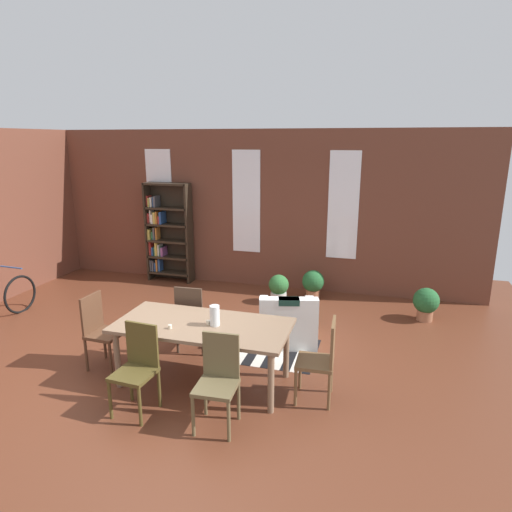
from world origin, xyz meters
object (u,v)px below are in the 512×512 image
at_px(dining_table, 203,330).
at_px(vase_on_table, 215,316).
at_px(bookshelf_tall, 166,233).
at_px(dining_chair_near_right, 218,378).
at_px(potted_plant_corner, 313,283).
at_px(dining_chair_far_left, 192,316).
at_px(armchair_white, 287,323).
at_px(dining_chair_head_right, 322,358).
at_px(dining_chair_head_left, 101,329).
at_px(potted_plant_by_shelf, 426,302).
at_px(dining_chair_near_left, 137,366).
at_px(potted_plant_window, 279,288).

distance_m(dining_table, vase_on_table, 0.25).
xyz_separation_m(dining_table, bookshelf_tall, (-2.25, 3.51, 0.32)).
relative_size(dining_chair_near_right, potted_plant_corner, 1.79).
bearing_deg(dining_chair_far_left, dining_chair_near_right, -57.20).
xyz_separation_m(dining_chair_far_left, armchair_white, (1.18, 0.66, -0.23)).
bearing_deg(dining_chair_head_right, armchair_white, 116.12).
relative_size(dining_chair_head_left, potted_plant_corner, 1.79).
bearing_deg(bookshelf_tall, dining_chair_head_left, -76.25).
distance_m(dining_chair_far_left, potted_plant_by_shelf, 3.74).
relative_size(vase_on_table, potted_plant_corner, 0.45).
height_order(dining_table, bookshelf_tall, bookshelf_tall).
bearing_deg(dining_chair_near_right, potted_plant_corner, 84.89).
xyz_separation_m(armchair_white, potted_plant_by_shelf, (1.97, 1.35, 0.02)).
bearing_deg(bookshelf_tall, potted_plant_corner, -5.58).
relative_size(dining_chair_near_left, dining_chair_head_left, 1.00).
xyz_separation_m(dining_table, vase_on_table, (0.15, 0.00, 0.20)).
xyz_separation_m(dining_chair_far_left, potted_plant_window, (0.71, 2.13, -0.24)).
bearing_deg(armchair_white, dining_table, -118.05).
xyz_separation_m(vase_on_table, dining_chair_far_left, (-0.61, 0.70, -0.35)).
bearing_deg(bookshelf_tall, potted_plant_window, -15.20).
relative_size(dining_chair_head_right, bookshelf_tall, 0.48).
height_order(dining_chair_near_left, potted_plant_corner, dining_chair_near_left).
relative_size(bookshelf_tall, potted_plant_by_shelf, 3.71).
height_order(dining_chair_head_right, bookshelf_tall, bookshelf_tall).
height_order(dining_chair_far_left, dining_chair_head_left, same).
relative_size(dining_table, armchair_white, 2.09).
bearing_deg(potted_plant_corner, vase_on_table, -101.43).
bearing_deg(dining_chair_near_left, bookshelf_tall, 113.08).
bearing_deg(potted_plant_window, potted_plant_corner, 34.61).
bearing_deg(dining_chair_head_right, vase_on_table, -179.83).
xyz_separation_m(bookshelf_tall, armchair_white, (2.98, -2.15, -0.72)).
height_order(dining_chair_near_left, dining_chair_far_left, same).
height_order(dining_chair_near_left, potted_plant_window, dining_chair_near_left).
distance_m(dining_table, potted_plant_window, 2.87).
height_order(dining_table, dining_chair_far_left, dining_chair_far_left).
xyz_separation_m(vase_on_table, dining_chair_head_right, (1.24, 0.00, -0.35)).
xyz_separation_m(dining_chair_head_right, potted_plant_window, (-1.14, 2.83, -0.24)).
xyz_separation_m(potted_plant_corner, potted_plant_window, (-0.55, -0.38, -0.02)).
relative_size(dining_table, dining_chair_near_left, 2.14).
height_order(dining_chair_far_left, potted_plant_corner, dining_chair_far_left).
distance_m(potted_plant_by_shelf, potted_plant_corner, 1.95).
bearing_deg(potted_plant_corner, bookshelf_tall, 174.42).
height_order(dining_chair_head_right, armchair_white, dining_chair_head_right).
bearing_deg(potted_plant_window, dining_chair_far_left, -108.36).
bearing_deg(vase_on_table, dining_chair_near_left, -130.77).
height_order(dining_chair_near_right, dining_chair_head_left, same).
distance_m(vase_on_table, dining_chair_far_left, 1.00).
bearing_deg(vase_on_table, dining_table, -180.00).
xyz_separation_m(potted_plant_by_shelf, potted_plant_corner, (-1.89, 0.50, -0.00)).
distance_m(dining_chair_head_left, potted_plant_window, 3.28).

